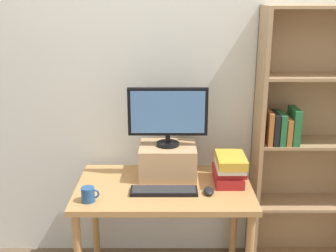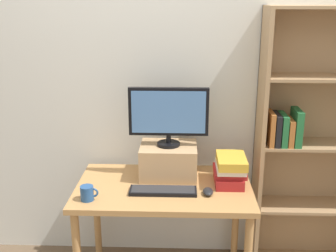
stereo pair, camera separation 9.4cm
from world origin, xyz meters
name	(u,v)px [view 2 (the right image)]	position (x,y,z in m)	size (l,w,h in m)	color
back_wall	(167,86)	(0.00, 0.45, 1.30)	(7.00, 0.08, 2.60)	silver
desk	(164,198)	(0.00, 0.00, 0.65)	(1.13, 0.69, 0.74)	#B7844C
bookshelf_unit	(316,142)	(1.05, 0.30, 0.95)	(0.88, 0.28, 1.86)	tan
riser_box	(169,160)	(0.02, 0.17, 0.85)	(0.38, 0.31, 0.22)	tan
computer_monitor	(169,114)	(0.02, 0.16, 1.18)	(0.52, 0.15, 0.40)	black
keyboard	(163,191)	(0.00, -0.10, 0.75)	(0.42, 0.13, 0.02)	black
computer_mouse	(208,192)	(0.28, -0.12, 0.76)	(0.06, 0.10, 0.04)	black
book_stack	(230,170)	(0.43, 0.05, 0.84)	(0.20, 0.27, 0.19)	maroon
coffee_mug	(87,193)	(-0.45, -0.22, 0.79)	(0.11, 0.08, 0.09)	#234C84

